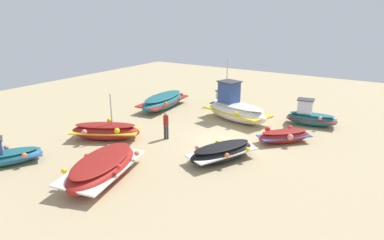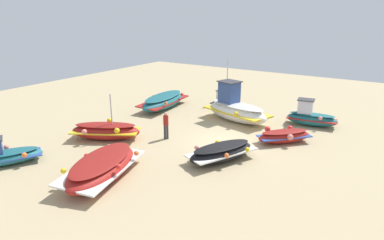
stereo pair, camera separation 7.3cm
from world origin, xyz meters
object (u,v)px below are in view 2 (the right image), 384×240
fishing_boat_3 (236,109)px  fishing_boat_8 (225,99)px  fishing_boat_0 (102,167)px  person_walking (166,124)px  fishing_boat_2 (164,101)px  fishing_boat_4 (311,117)px  fishing_boat_7 (5,156)px  fishing_boat_6 (106,131)px  fishing_boat_1 (222,152)px  fishing_boat_5 (284,136)px

fishing_boat_3 → fishing_boat_8: (-3.57, -2.78, -0.42)m
fishing_boat_0 → person_walking: 5.73m
fishing_boat_2 → fishing_boat_4: size_ratio=1.61×
fishing_boat_7 → fishing_boat_6: bearing=-168.6°
fishing_boat_3 → fishing_boat_7: fishing_boat_3 is taller
fishing_boat_6 → fishing_boat_8: 11.47m
fishing_boat_4 → fishing_boat_7: bearing=44.2°
fishing_boat_1 → person_walking: size_ratio=2.43×
fishing_boat_0 → person_walking: bearing=-9.5°
fishing_boat_7 → fishing_boat_8: 16.99m
fishing_boat_5 → person_walking: size_ratio=1.83×
fishing_boat_5 → fishing_boat_6: fishing_boat_6 is taller
fishing_boat_4 → fishing_boat_5: fishing_boat_4 is taller
fishing_boat_4 → person_walking: size_ratio=2.04×
fishing_boat_3 → fishing_boat_7: size_ratio=1.48×
fishing_boat_5 → person_walking: person_walking is taller
fishing_boat_0 → fishing_boat_5: size_ratio=1.69×
fishing_boat_2 → fishing_boat_5: (2.13, 10.69, -0.16)m
fishing_boat_5 → fishing_boat_6: (5.40, -9.31, 0.12)m
fishing_boat_0 → fishing_boat_5: (-9.01, 5.64, -0.13)m
fishing_boat_5 → fishing_boat_2: bearing=121.2°
fishing_boat_0 → fishing_boat_2: (-11.14, -5.05, 0.02)m
fishing_boat_0 → fishing_boat_8: fishing_boat_8 is taller
fishing_boat_4 → fishing_boat_7: size_ratio=0.96×
fishing_boat_8 → fishing_boat_7: bearing=-9.5°
fishing_boat_3 → fishing_boat_7: bearing=78.0°
fishing_boat_1 → fishing_boat_3: fishing_boat_3 is taller
fishing_boat_3 → fishing_boat_4: size_ratio=1.54×
fishing_boat_4 → fishing_boat_3: bearing=12.9°
fishing_boat_6 → fishing_boat_1: bearing=159.2°
fishing_boat_3 → fishing_boat_5: bearing=167.0°
fishing_boat_1 → fishing_boat_6: fishing_boat_6 is taller
fishing_boat_3 → fishing_boat_4: bearing=-143.8°
fishing_boat_6 → person_walking: bearing=-175.4°
fishing_boat_1 → fishing_boat_6: bearing=122.8°
fishing_boat_2 → fishing_boat_3: fishing_boat_3 is taller
fishing_boat_1 → fishing_boat_6: (1.14, -7.40, 0.08)m
fishing_boat_1 → fishing_boat_4: size_ratio=1.19×
fishing_boat_8 → fishing_boat_1: bearing=30.7°
fishing_boat_0 → fishing_boat_6: 5.15m
fishing_boat_4 → fishing_boat_6: (9.53, -9.78, -0.05)m
fishing_boat_0 → fishing_boat_1: (-4.76, 3.73, -0.09)m
fishing_boat_7 → fishing_boat_8: (-16.55, 3.85, -0.03)m
fishing_boat_3 → fishing_boat_5: size_ratio=1.71×
fishing_boat_0 → fishing_boat_4: fishing_boat_4 is taller
fishing_boat_8 → fishing_boat_6: bearing=-7.5°
fishing_boat_1 → person_walking: (-0.92, -4.35, 0.52)m
fishing_boat_5 → fishing_boat_6: bearing=162.6°
person_walking → fishing_boat_2: bearing=-161.8°
fishing_boat_0 → fishing_boat_1: size_ratio=1.27×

